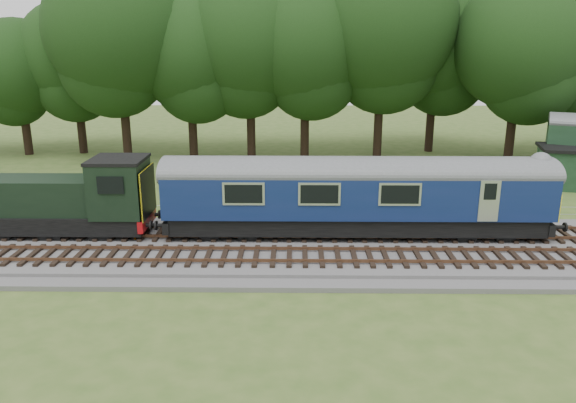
{
  "coord_description": "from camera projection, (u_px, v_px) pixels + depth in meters",
  "views": [
    {
      "loc": [
        -1.14,
        -24.21,
        9.4
      ],
      "look_at": [
        -1.48,
        1.4,
        2.0
      ],
      "focal_mm": 35.0,
      "sensor_mm": 36.0,
      "label": 1
    }
  ],
  "objects": [
    {
      "name": "shunter_loco",
      "position": [
        65.0,
        201.0,
        26.81
      ],
      "size": [
        8.91,
        2.6,
        3.38
      ],
      "color": "black",
      "rests_on": "ground"
    },
    {
      "name": "track_north",
      "position": [
        319.0,
        233.0,
        27.09
      ],
      "size": [
        67.2,
        2.4,
        0.21
      ],
      "color": "black",
      "rests_on": "ballast"
    },
    {
      "name": "ballast",
      "position": [
        320.0,
        248.0,
        25.81
      ],
      "size": [
        70.0,
        7.0,
        0.35
      ],
      "primitive_type": "cube",
      "color": "#4C4C4F",
      "rests_on": "ground"
    },
    {
      "name": "ground",
      "position": [
        320.0,
        252.0,
        25.86
      ],
      "size": [
        120.0,
        120.0,
        0.0
      ],
      "primitive_type": "plane",
      "color": "#3C5820",
      "rests_on": "ground"
    },
    {
      "name": "shed",
      "position": [
        564.0,
        166.0,
        36.93
      ],
      "size": [
        3.93,
        3.93,
        2.7
      ],
      "rotation": [
        0.0,
        0.0,
        -0.22
      ],
      "color": "#16321B",
      "rests_on": "ground"
    },
    {
      "name": "fence",
      "position": [
        316.0,
        221.0,
        30.18
      ],
      "size": [
        64.0,
        0.12,
        1.0
      ],
      "primitive_type": null,
      "color": "#6B6054",
      "rests_on": "ground"
    },
    {
      "name": "worker",
      "position": [
        137.0,
        223.0,
        26.34
      ],
      "size": [
        0.68,
        0.62,
        1.55
      ],
      "primitive_type": "imported",
      "rotation": [
        0.0,
        0.0,
        0.57
      ],
      "color": "orange",
      "rests_on": "ballast"
    },
    {
      "name": "track_south",
      "position": [
        321.0,
        256.0,
        24.2
      ],
      "size": [
        67.2,
        2.4,
        0.21
      ],
      "color": "black",
      "rests_on": "ballast"
    },
    {
      "name": "tree_line",
      "position": [
        309.0,
        156.0,
        46.99
      ],
      "size": [
        70.0,
        8.0,
        18.0
      ],
      "primitive_type": null,
      "color": "black",
      "rests_on": "ground"
    },
    {
      "name": "dmu_railcar",
      "position": [
        356.0,
        189.0,
        26.46
      ],
      "size": [
        18.05,
        2.86,
        3.88
      ],
      "color": "black",
      "rests_on": "ground"
    }
  ]
}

